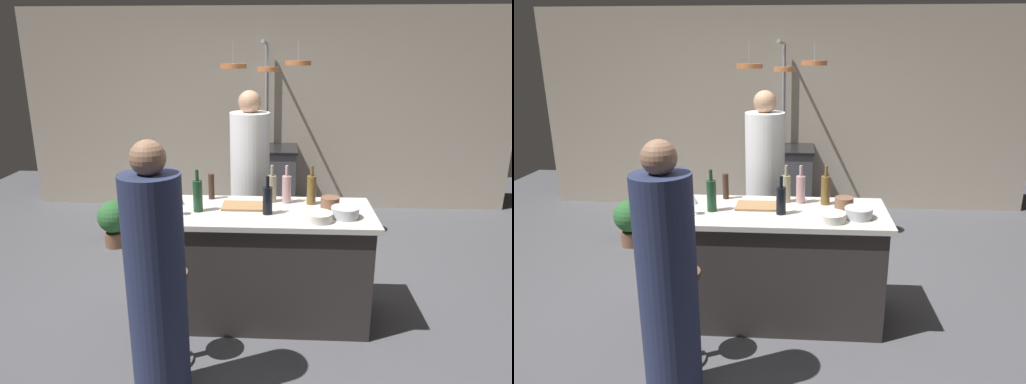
# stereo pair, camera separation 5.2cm
# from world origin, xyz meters

# --- Properties ---
(ground_plane) EXTENTS (9.00, 9.00, 0.00)m
(ground_plane) POSITION_xyz_m (0.00, 0.00, 0.00)
(ground_plane) COLOR #4C4C51
(back_wall) EXTENTS (6.40, 0.16, 2.60)m
(back_wall) POSITION_xyz_m (0.00, 2.85, 1.30)
(back_wall) COLOR #BCAD99
(back_wall) RESTS_ON ground_plane
(kitchen_island) EXTENTS (1.80, 0.72, 0.90)m
(kitchen_island) POSITION_xyz_m (0.00, 0.00, 0.45)
(kitchen_island) COLOR #332D2B
(kitchen_island) RESTS_ON ground_plane
(stove_range) EXTENTS (0.80, 0.64, 0.89)m
(stove_range) POSITION_xyz_m (0.00, 2.45, 0.45)
(stove_range) COLOR #47474C
(stove_range) RESTS_ON ground_plane
(chef) EXTENTS (0.36, 0.36, 1.73)m
(chef) POSITION_xyz_m (-0.10, 0.87, 0.80)
(chef) COLOR white
(chef) RESTS_ON ground_plane
(bar_stool_left) EXTENTS (0.28, 0.28, 0.68)m
(bar_stool_left) POSITION_xyz_m (-0.53, -0.62, 0.38)
(bar_stool_left) COLOR #4C4C51
(bar_stool_left) RESTS_ON ground_plane
(guest_left) EXTENTS (0.34, 0.34, 1.62)m
(guest_left) POSITION_xyz_m (-0.51, -0.96, 0.75)
(guest_left) COLOR #262D4C
(guest_left) RESTS_ON ground_plane
(overhead_pot_rack) EXTENTS (0.91, 1.41, 2.17)m
(overhead_pot_rack) POSITION_xyz_m (0.02, 1.91, 1.70)
(overhead_pot_rack) COLOR gray
(overhead_pot_rack) RESTS_ON ground_plane
(potted_plant) EXTENTS (0.36, 0.36, 0.52)m
(potted_plant) POSITION_xyz_m (-1.61, 1.31, 0.30)
(potted_plant) COLOR brown
(potted_plant) RESTS_ON ground_plane
(cutting_board) EXTENTS (0.32, 0.22, 0.02)m
(cutting_board) POSITION_xyz_m (-0.10, 0.07, 0.91)
(cutting_board) COLOR #997047
(cutting_board) RESTS_ON kitchen_island
(pepper_mill) EXTENTS (0.05, 0.05, 0.21)m
(pepper_mill) POSITION_xyz_m (-0.37, 0.27, 1.01)
(pepper_mill) COLOR #382319
(pepper_mill) RESTS_ON kitchen_island
(wine_bottle_white) EXTENTS (0.07, 0.07, 0.30)m
(wine_bottle_white) POSITION_xyz_m (0.12, 0.22, 1.01)
(wine_bottle_white) COLOR gray
(wine_bottle_white) RESTS_ON kitchen_island
(wine_bottle_dark) EXTENTS (0.07, 0.07, 0.29)m
(wine_bottle_dark) POSITION_xyz_m (0.10, -0.07, 1.01)
(wine_bottle_dark) COLOR black
(wine_bottle_dark) RESTS_ON kitchen_island
(wine_bottle_rose) EXTENTS (0.07, 0.07, 0.30)m
(wine_bottle_rose) POSITION_xyz_m (0.24, 0.20, 1.02)
(wine_bottle_rose) COLOR #B78C8E
(wine_bottle_rose) RESTS_ON kitchen_island
(wine_bottle_green) EXTENTS (0.07, 0.07, 0.32)m
(wine_bottle_green) POSITION_xyz_m (-0.43, -0.04, 1.03)
(wine_bottle_green) COLOR #193D23
(wine_bottle_green) RESTS_ON kitchen_island
(wine_bottle_amber) EXTENTS (0.07, 0.07, 0.31)m
(wine_bottle_amber) POSITION_xyz_m (0.43, 0.18, 1.02)
(wine_bottle_amber) COLOR brown
(wine_bottle_amber) RESTS_ON kitchen_island
(wine_glass_by_chef) EXTENTS (0.07, 0.07, 0.15)m
(wine_glass_by_chef) POSITION_xyz_m (-0.54, -0.12, 1.01)
(wine_glass_by_chef) COLOR silver
(wine_glass_by_chef) RESTS_ON kitchen_island
(wine_glass_near_left_guest) EXTENTS (0.07, 0.07, 0.15)m
(wine_glass_near_left_guest) POSITION_xyz_m (-0.71, 0.23, 1.01)
(wine_glass_near_left_guest) COLOR silver
(wine_glass_near_left_guest) RESTS_ON kitchen_island
(mixing_bowl_ceramic) EXTENTS (0.20, 0.20, 0.06)m
(mixing_bowl_ceramic) POSITION_xyz_m (0.46, -0.20, 0.93)
(mixing_bowl_ceramic) COLOR silver
(mixing_bowl_ceramic) RESTS_ON kitchen_island
(mixing_bowl_wooden) EXTENTS (0.14, 0.14, 0.08)m
(mixing_bowl_wooden) POSITION_xyz_m (0.57, 0.10, 0.94)
(mixing_bowl_wooden) COLOR brown
(mixing_bowl_wooden) RESTS_ON kitchen_island
(mixing_bowl_steel) EXTENTS (0.20, 0.20, 0.08)m
(mixing_bowl_steel) POSITION_xyz_m (0.66, -0.12, 0.94)
(mixing_bowl_steel) COLOR #B7B7BC
(mixing_bowl_steel) RESTS_ON kitchen_island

